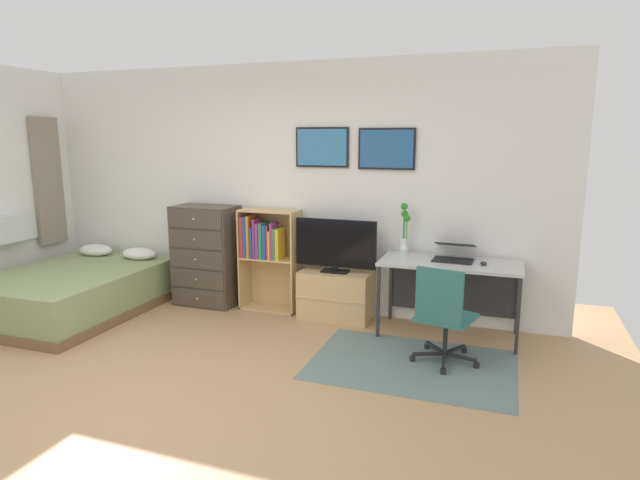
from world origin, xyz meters
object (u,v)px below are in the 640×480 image
office_chair (443,313)px  computer_mouse (484,263)px  bamboo_vase (405,231)px  tv_stand (336,295)px  bed (75,291)px  desk (451,273)px  laptop (454,253)px  wine_glass (404,246)px  dresser (206,255)px  bookshelf (266,249)px  television (335,246)px

office_chair → computer_mouse: bearing=81.3°
bamboo_vase → tv_stand: bearing=-171.7°
bed → tv_stand: bed is taller
desk → laptop: bearing=58.2°
computer_mouse → wine_glass: wine_glass is taller
bamboo_vase → wine_glass: size_ratio=2.90×
bed → desk: size_ratio=1.51×
computer_mouse → wine_glass: (-0.74, -0.03, 0.12)m
dresser → bookshelf: size_ratio=1.02×
television → bed: bearing=-164.6°
bed → computer_mouse: bearing=7.6°
television → laptop: 1.21m
bookshelf → bamboo_vase: 1.56m
tv_stand → office_chair: size_ratio=0.88×
television → computer_mouse: television is taller
tv_stand → bookshelf: bearing=176.9°
tv_stand → television: television is taller
bamboo_vase → television: bearing=-169.9°
laptop → computer_mouse: laptop is taller
wine_glass → television: bearing=168.8°
bookshelf → desk: (2.02, -0.07, -0.08)m
tv_stand → wine_glass: 0.98m
computer_mouse → bamboo_vase: (-0.79, 0.24, 0.21)m
bed → laptop: bearing=10.2°
wine_glass → bed: bearing=-170.0°
wine_glass → bamboo_vase: bearing=100.5°
dresser → wine_glass: bearing=-3.8°
office_chair → laptop: (-0.01, 0.83, 0.35)m
bookshelf → desk: bookshelf is taller
bed → desk: (3.96, 0.76, 0.36)m
bed → bookshelf: size_ratio=1.77×
bookshelf → television: size_ratio=1.28×
tv_stand → bamboo_vase: size_ratio=1.45×
dresser → office_chair: 2.90m
office_chair → laptop: bearing=103.9°
television → tv_stand: bearing=90.0°
tv_stand → desk: (1.19, -0.03, 0.35)m
dresser → wine_glass: (2.31, -0.15, 0.30)m
tv_stand → desk: bearing=-1.3°
dresser → computer_mouse: 3.06m
bed → television: television is taller
dresser → bamboo_vase: bearing=3.0°
desk → bed: bearing=-169.1°
office_chair → bed: bearing=-167.2°
dresser → bamboo_vase: size_ratio=2.20×
office_chair → computer_mouse: (0.28, 0.68, 0.30)m
dresser → bookshelf: 0.74m
desk → computer_mouse: (0.30, -0.11, 0.15)m
office_chair → bamboo_vase: bamboo_vase is taller
bed → laptop: size_ratio=4.78×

